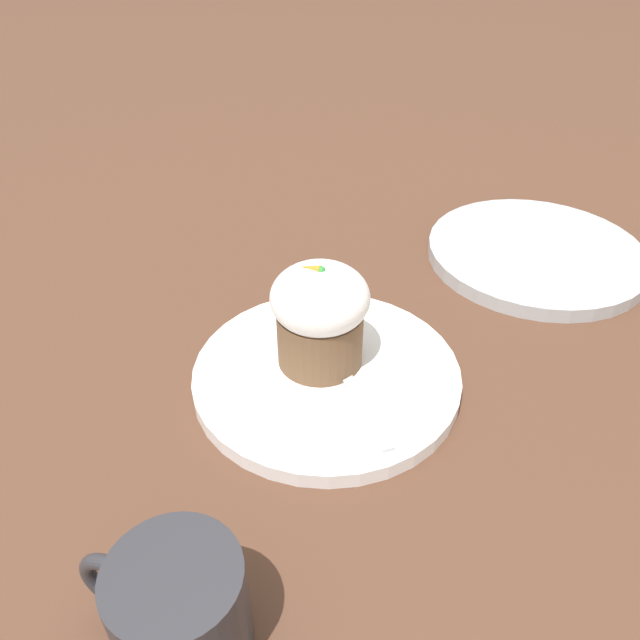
% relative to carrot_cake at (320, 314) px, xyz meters
% --- Properties ---
extents(ground_plane, '(4.00, 4.00, 0.00)m').
position_rel_carrot_cake_xyz_m(ground_plane, '(-0.01, 0.01, -0.06)').
color(ground_plane, '#513323').
extents(dessert_plate, '(0.23, 0.23, 0.01)m').
position_rel_carrot_cake_xyz_m(dessert_plate, '(-0.01, 0.01, -0.06)').
color(dessert_plate, white).
rests_on(dessert_plate, ground_plane).
extents(carrot_cake, '(0.08, 0.08, 0.10)m').
position_rel_carrot_cake_xyz_m(carrot_cake, '(0.00, 0.00, 0.00)').
color(carrot_cake, brown).
rests_on(carrot_cake, dessert_plate).
extents(spoon, '(0.10, 0.11, 0.01)m').
position_rel_carrot_cake_xyz_m(spoon, '(-0.03, 0.01, -0.05)').
color(spoon, '#B7B7BC').
rests_on(spoon, dessert_plate).
extents(coffee_cup, '(0.11, 0.08, 0.08)m').
position_rel_carrot_cake_xyz_m(coffee_cup, '(-0.02, 0.25, -0.02)').
color(coffee_cup, '#2D2D33').
rests_on(coffee_cup, ground_plane).
extents(side_plate, '(0.24, 0.24, 0.02)m').
position_rel_carrot_cake_xyz_m(side_plate, '(-0.16, -0.27, -0.06)').
color(side_plate, '#B2B7BC').
rests_on(side_plate, ground_plane).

